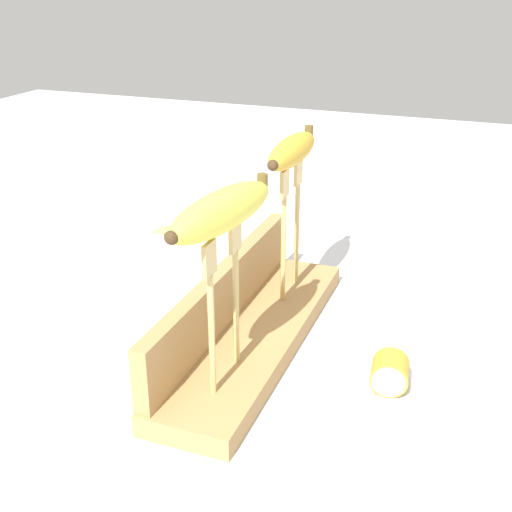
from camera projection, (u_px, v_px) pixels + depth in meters
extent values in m
plane|color=silver|center=(256.00, 345.00, 0.86)|extent=(3.00, 3.00, 0.00)
cube|color=#A87F4C|center=(256.00, 336.00, 0.86)|extent=(0.44, 0.11, 0.03)
cube|color=#A87F4C|center=(224.00, 295.00, 0.85)|extent=(0.43, 0.02, 0.08)
cylinder|color=tan|center=(212.00, 336.00, 0.70)|extent=(0.01, 0.01, 0.14)
cube|color=tan|center=(209.00, 259.00, 0.66)|extent=(0.03, 0.01, 0.04)
cylinder|color=tan|center=(236.00, 308.00, 0.75)|extent=(0.01, 0.01, 0.14)
cube|color=tan|center=(235.00, 236.00, 0.72)|extent=(0.03, 0.01, 0.04)
cylinder|color=tan|center=(283.00, 250.00, 0.89)|extent=(0.01, 0.01, 0.15)
cube|color=tan|center=(285.00, 184.00, 0.86)|extent=(0.03, 0.01, 0.04)
cylinder|color=tan|center=(297.00, 235.00, 0.94)|extent=(0.01, 0.01, 0.15)
cube|color=tan|center=(298.00, 172.00, 0.91)|extent=(0.03, 0.01, 0.04)
ellipsoid|color=#DBD147|center=(222.00, 211.00, 0.67)|extent=(0.18, 0.07, 0.04)
cylinder|color=brown|center=(262.00, 182.00, 0.73)|extent=(0.01, 0.01, 0.02)
sphere|color=#3F2D19|center=(172.00, 238.00, 0.61)|extent=(0.01, 0.01, 0.01)
ellipsoid|color=gold|center=(292.00, 151.00, 0.87)|extent=(0.16, 0.04, 0.04)
cylinder|color=brown|center=(309.00, 132.00, 0.93)|extent=(0.01, 0.01, 0.02)
sphere|color=#3F2D19|center=(273.00, 165.00, 0.80)|extent=(0.01, 0.01, 0.01)
cylinder|color=tan|center=(190.00, 215.00, 1.30)|extent=(0.14, 0.03, 0.01)
cube|color=tan|center=(164.00, 230.00, 1.23)|extent=(0.04, 0.03, 0.01)
cylinder|color=gold|center=(390.00, 372.00, 0.77)|extent=(0.05, 0.05, 0.04)
cylinder|color=beige|center=(389.00, 382.00, 0.75)|extent=(0.01, 0.04, 0.04)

